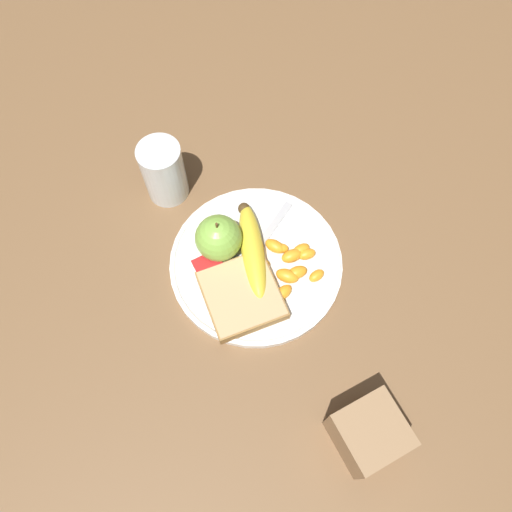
{
  "coord_description": "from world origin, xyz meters",
  "views": [
    {
      "loc": [
        -0.28,
        0.15,
        0.7
      ],
      "look_at": [
        0.0,
        0.0,
        0.03
      ],
      "focal_mm": 35.0,
      "sensor_mm": 36.0,
      "label": 1
    }
  ],
  "objects_px": {
    "bread_slice": "(242,295)",
    "condiment_caddy": "(369,433)",
    "apple": "(219,238)",
    "juice_glass": "(164,173)",
    "banana": "(250,250)",
    "plate": "(256,263)",
    "fork": "(256,251)",
    "jam_packet": "(211,271)"
  },
  "relations": [
    {
      "from": "apple",
      "to": "bread_slice",
      "type": "distance_m",
      "value": 0.09
    },
    {
      "from": "banana",
      "to": "bread_slice",
      "type": "distance_m",
      "value": 0.07
    },
    {
      "from": "plate",
      "to": "jam_packet",
      "type": "relative_size",
      "value": 5.28
    },
    {
      "from": "banana",
      "to": "condiment_caddy",
      "type": "height_order",
      "value": "condiment_caddy"
    },
    {
      "from": "juice_glass",
      "to": "banana",
      "type": "distance_m",
      "value": 0.18
    },
    {
      "from": "plate",
      "to": "banana",
      "type": "relative_size",
      "value": 1.6
    },
    {
      "from": "juice_glass",
      "to": "condiment_caddy",
      "type": "bearing_deg",
      "value": -171.04
    },
    {
      "from": "apple",
      "to": "bread_slice",
      "type": "height_order",
      "value": "apple"
    },
    {
      "from": "apple",
      "to": "fork",
      "type": "bearing_deg",
      "value": -123.91
    },
    {
      "from": "bread_slice",
      "to": "condiment_caddy",
      "type": "distance_m",
      "value": 0.25
    },
    {
      "from": "bread_slice",
      "to": "condiment_caddy",
      "type": "height_order",
      "value": "condiment_caddy"
    },
    {
      "from": "apple",
      "to": "condiment_caddy",
      "type": "relative_size",
      "value": 1.01
    },
    {
      "from": "condiment_caddy",
      "to": "banana",
      "type": "bearing_deg",
      "value": 2.32
    },
    {
      "from": "bread_slice",
      "to": "jam_packet",
      "type": "relative_size",
      "value": 2.44
    },
    {
      "from": "bread_slice",
      "to": "jam_packet",
      "type": "bearing_deg",
      "value": 23.01
    },
    {
      "from": "condiment_caddy",
      "to": "juice_glass",
      "type": "bearing_deg",
      "value": 8.96
    },
    {
      "from": "banana",
      "to": "jam_packet",
      "type": "xyz_separation_m",
      "value": [
        -0.0,
        0.07,
        -0.01
      ]
    },
    {
      "from": "banana",
      "to": "condiment_caddy",
      "type": "bearing_deg",
      "value": -177.68
    },
    {
      "from": "apple",
      "to": "condiment_caddy",
      "type": "distance_m",
      "value": 0.34
    },
    {
      "from": "apple",
      "to": "plate",
      "type": "bearing_deg",
      "value": -139.53
    },
    {
      "from": "plate",
      "to": "juice_glass",
      "type": "height_order",
      "value": "juice_glass"
    },
    {
      "from": "juice_glass",
      "to": "fork",
      "type": "bearing_deg",
      "value": -157.33
    },
    {
      "from": "fork",
      "to": "banana",
      "type": "bearing_deg",
      "value": -22.69
    },
    {
      "from": "juice_glass",
      "to": "condiment_caddy",
      "type": "distance_m",
      "value": 0.48
    },
    {
      "from": "juice_glass",
      "to": "jam_packet",
      "type": "bearing_deg",
      "value": 178.61
    },
    {
      "from": "fork",
      "to": "condiment_caddy",
      "type": "relative_size",
      "value": 2.0
    },
    {
      "from": "plate",
      "to": "bread_slice",
      "type": "bearing_deg",
      "value": 132.71
    },
    {
      "from": "juice_glass",
      "to": "jam_packet",
      "type": "relative_size",
      "value": 2.14
    },
    {
      "from": "plate",
      "to": "bread_slice",
      "type": "relative_size",
      "value": 2.16
    },
    {
      "from": "banana",
      "to": "jam_packet",
      "type": "bearing_deg",
      "value": 90.72
    },
    {
      "from": "banana",
      "to": "apple",
      "type": "bearing_deg",
      "value": 48.76
    },
    {
      "from": "fork",
      "to": "jam_packet",
      "type": "xyz_separation_m",
      "value": [
        -0.0,
        0.08,
        0.01
      ]
    },
    {
      "from": "banana",
      "to": "bread_slice",
      "type": "xyz_separation_m",
      "value": [
        -0.06,
        0.04,
        -0.01
      ]
    },
    {
      "from": "plate",
      "to": "apple",
      "type": "bearing_deg",
      "value": 40.47
    },
    {
      "from": "apple",
      "to": "juice_glass",
      "type": "bearing_deg",
      "value": 10.49
    },
    {
      "from": "plate",
      "to": "bread_slice",
      "type": "distance_m",
      "value": 0.06
    },
    {
      "from": "plate",
      "to": "apple",
      "type": "height_order",
      "value": "apple"
    },
    {
      "from": "juice_glass",
      "to": "jam_packet",
      "type": "height_order",
      "value": "juice_glass"
    },
    {
      "from": "bread_slice",
      "to": "juice_glass",
      "type": "bearing_deg",
      "value": 4.76
    },
    {
      "from": "juice_glass",
      "to": "condiment_caddy",
      "type": "height_order",
      "value": "juice_glass"
    },
    {
      "from": "fork",
      "to": "jam_packet",
      "type": "bearing_deg",
      "value": -28.58
    },
    {
      "from": "condiment_caddy",
      "to": "apple",
      "type": "bearing_deg",
      "value": 8.31
    }
  ]
}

